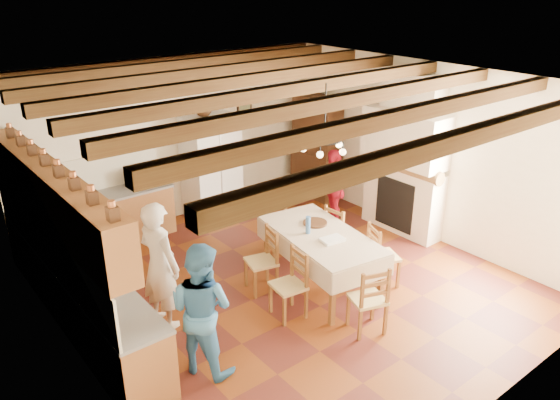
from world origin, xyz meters
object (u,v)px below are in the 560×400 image
object	(u,v)px
chair_left_far	(261,261)
chair_end_far	(280,227)
microwave	(147,176)
chair_end_near	(368,298)
dining_table	(321,239)
chair_left_near	(288,285)
chair_right_near	(383,255)
person_man	(160,265)
refrigerator	(210,165)
person_woman_blue	(201,309)
chair_right_far	(341,233)
person_woman_red	(333,187)
hutch	(317,147)

from	to	relation	value
chair_left_far	chair_end_far	distance (m)	1.16
microwave	chair_end_near	bearing A→B (deg)	-63.50
dining_table	chair_left_near	xyz separation A→B (m)	(-0.85, -0.29, -0.30)
dining_table	chair_right_near	bearing A→B (deg)	-34.69
chair_right_near	chair_end_far	xyz separation A→B (m)	(-0.59, 1.70, 0.00)
chair_end_far	chair_end_near	bearing A→B (deg)	-85.21
chair_left_far	microwave	xyz separation A→B (m)	(-0.37, 2.81, 0.57)
chair_right_near	microwave	distance (m)	4.26
chair_left_far	person_man	bearing A→B (deg)	-81.70
refrigerator	person_man	distance (m)	3.61
person_man	person_woman_blue	distance (m)	1.10
chair_left_near	chair_right_far	bearing A→B (deg)	120.06
refrigerator	chair_end_near	size ratio (longest dim) A/B	2.00
chair_left_far	refrigerator	bearing A→B (deg)	176.08
dining_table	chair_right_far	xyz separation A→B (m)	(0.79, 0.39, -0.30)
chair_left_near	person_woman_red	world-z (taller)	person_woman_red
dining_table	chair_end_far	xyz separation A→B (m)	(0.17, 1.17, -0.30)
chair_right_far	chair_end_far	size ratio (longest dim) A/B	1.00
person_man	person_woman_blue	bearing A→B (deg)	163.92
hutch	chair_left_far	world-z (taller)	hutch
chair_left_far	person_woman_red	xyz separation A→B (m)	(2.38, 1.00, 0.24)
chair_right_near	person_woman_red	distance (m)	2.19
person_woman_blue	microwave	distance (m)	3.94
chair_end_far	person_woman_blue	bearing A→B (deg)	-130.69
chair_right_near	chair_end_near	bearing A→B (deg)	144.45
microwave	chair_left_far	bearing A→B (deg)	-66.83
person_woman_red	person_woman_blue	bearing A→B (deg)	-41.56
dining_table	person_woman_blue	size ratio (longest dim) A/B	1.29
chair_end_near	chair_end_far	distance (m)	2.38
person_man	microwave	world-z (taller)	person_man
chair_right_near	chair_end_far	bearing A→B (deg)	41.54
chair_left_near	microwave	world-z (taller)	microwave
hutch	person_man	world-z (taller)	hutch
chair_left_far	person_woman_blue	distance (m)	1.84
chair_right_far	chair_end_far	world-z (taller)	same
chair_end_near	person_woman_blue	world-z (taller)	person_woman_blue
dining_table	chair_left_far	xyz separation A→B (m)	(-0.74, 0.46, -0.30)
refrigerator	person_man	size ratio (longest dim) A/B	1.11
chair_right_far	chair_end_near	distance (m)	1.88
chair_right_near	microwave	size ratio (longest dim) A/B	1.81
hutch	person_woman_red	xyz separation A→B (m)	(-0.74, -1.28, -0.32)
refrigerator	person_woman_blue	xyz separation A→B (m)	(-2.46, -3.77, -0.15)
hutch	chair_end_near	bearing A→B (deg)	-123.08
chair_left_far	chair_right_far	world-z (taller)	same
chair_right_far	dining_table	bearing A→B (deg)	112.60
refrigerator	person_woman_red	size ratio (longest dim) A/B	1.33
refrigerator	person_man	bearing A→B (deg)	-133.85
person_man	person_woman_blue	size ratio (longest dim) A/B	1.07
refrigerator	chair_end_near	xyz separation A→B (m)	(-0.44, -4.46, -0.48)
person_man	person_woman_red	size ratio (longest dim) A/B	1.20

